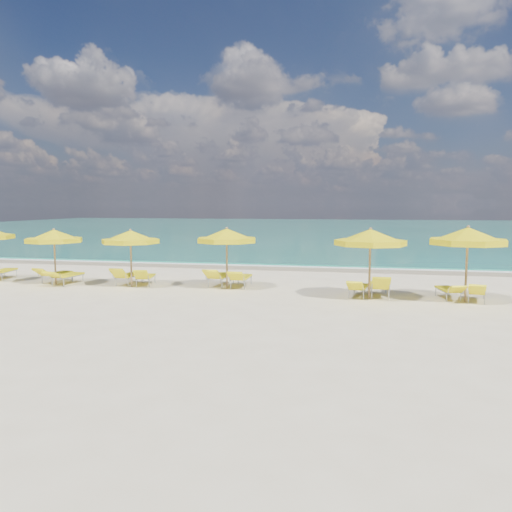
# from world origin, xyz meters

# --- Properties ---
(ground_plane) EXTENTS (120.00, 120.00, 0.00)m
(ground_plane) POSITION_xyz_m (0.00, 0.00, 0.00)
(ground_plane) COLOR beige
(ocean) EXTENTS (120.00, 80.00, 0.30)m
(ocean) POSITION_xyz_m (0.00, 48.00, 0.00)
(ocean) COLOR #147560
(ocean) RESTS_ON ground
(wet_sand_band) EXTENTS (120.00, 2.60, 0.01)m
(wet_sand_band) POSITION_xyz_m (0.00, 7.40, 0.00)
(wet_sand_band) COLOR tan
(wet_sand_band) RESTS_ON ground
(foam_line) EXTENTS (120.00, 1.20, 0.03)m
(foam_line) POSITION_xyz_m (0.00, 8.20, 0.00)
(foam_line) COLOR white
(foam_line) RESTS_ON ground
(whitecap_near) EXTENTS (14.00, 0.36, 0.05)m
(whitecap_near) POSITION_xyz_m (-6.00, 17.00, 0.00)
(whitecap_near) COLOR white
(whitecap_near) RESTS_ON ground
(whitecap_far) EXTENTS (18.00, 0.30, 0.05)m
(whitecap_far) POSITION_xyz_m (8.00, 24.00, 0.00)
(whitecap_far) COLOR white
(whitecap_far) RESTS_ON ground
(umbrella_1) EXTENTS (2.47, 2.47, 2.31)m
(umbrella_1) POSITION_xyz_m (-8.07, 0.06, 1.97)
(umbrella_1) COLOR #9F794F
(umbrella_1) RESTS_ON ground
(umbrella_2) EXTENTS (2.73, 2.73, 2.31)m
(umbrella_2) POSITION_xyz_m (-4.78, 0.17, 1.97)
(umbrella_2) COLOR #9F794F
(umbrella_2) RESTS_ON ground
(umbrella_3) EXTENTS (2.70, 2.70, 2.40)m
(umbrella_3) POSITION_xyz_m (-0.96, 0.58, 2.05)
(umbrella_3) COLOR #9F794F
(umbrella_3) RESTS_ON ground
(umbrella_4) EXTENTS (2.60, 2.60, 2.49)m
(umbrella_4) POSITION_xyz_m (4.43, -0.52, 2.12)
(umbrella_4) COLOR #9F794F
(umbrella_4) RESTS_ON ground
(umbrella_5) EXTENTS (3.00, 3.00, 2.57)m
(umbrella_5) POSITION_xyz_m (7.59, -0.38, 2.20)
(umbrella_5) COLOR #9F794F
(umbrella_5) RESTS_ON ground
(lounger_0_right) EXTENTS (0.89, 1.93, 0.72)m
(lounger_0_right) POSITION_xyz_m (-11.18, 0.85, 0.22)
(lounger_0_right) COLOR #A5A8AD
(lounger_0_right) RESTS_ON ground
(lounger_1_left) EXTENTS (0.88, 1.84, 0.73)m
(lounger_1_left) POSITION_xyz_m (-8.44, 0.65, 0.21)
(lounger_1_left) COLOR #A5A8AD
(lounger_1_left) RESTS_ON ground
(lounger_1_right) EXTENTS (0.81, 1.92, 0.69)m
(lounger_1_right) POSITION_xyz_m (-7.65, 0.23, 0.22)
(lounger_1_right) COLOR #A5A8AD
(lounger_1_right) RESTS_ON ground
(lounger_2_left) EXTENTS (0.65, 1.80, 0.81)m
(lounger_2_left) POSITION_xyz_m (-5.18, 0.70, 0.22)
(lounger_2_left) COLOR #A5A8AD
(lounger_2_left) RESTS_ON ground
(lounger_2_right) EXTENTS (0.87, 1.75, 0.76)m
(lounger_2_right) POSITION_xyz_m (-4.40, 0.67, 0.21)
(lounger_2_right) COLOR #A5A8AD
(lounger_2_right) RESTS_ON ground
(lounger_3_left) EXTENTS (0.84, 2.01, 0.82)m
(lounger_3_left) POSITION_xyz_m (-1.39, 1.17, 0.24)
(lounger_3_left) COLOR #A5A8AD
(lounger_3_left) RESTS_ON ground
(lounger_3_right) EXTENTS (0.64, 1.88, 0.78)m
(lounger_3_right) POSITION_xyz_m (-0.51, 1.04, 0.23)
(lounger_3_right) COLOR #A5A8AD
(lounger_3_right) RESTS_ON ground
(lounger_4_left) EXTENTS (0.81, 1.77, 0.72)m
(lounger_4_left) POSITION_xyz_m (4.07, -0.15, 0.21)
(lounger_4_left) COLOR #A5A8AD
(lounger_4_left) RESTS_ON ground
(lounger_4_right) EXTENTS (0.70, 1.89, 0.88)m
(lounger_4_right) POSITION_xyz_m (4.79, 0.01, 0.24)
(lounger_4_right) COLOR #A5A8AD
(lounger_4_right) RESTS_ON ground
(lounger_5_left) EXTENTS (0.84, 1.72, 0.65)m
(lounger_5_left) POSITION_xyz_m (7.12, 0.05, 0.20)
(lounger_5_left) COLOR #A5A8AD
(lounger_5_left) RESTS_ON ground
(lounger_5_right) EXTENTS (0.86, 1.72, 0.73)m
(lounger_5_right) POSITION_xyz_m (7.99, -0.18, 0.20)
(lounger_5_right) COLOR #A5A8AD
(lounger_5_right) RESTS_ON ground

